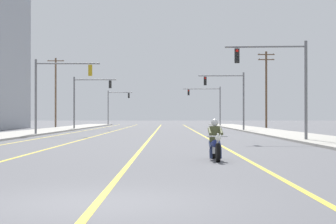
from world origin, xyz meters
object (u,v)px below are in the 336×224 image
(traffic_signal_mid_left, at_px, (89,95))
(utility_pole_right_far, at_px, (269,87))
(traffic_signal_far_right, at_px, (212,100))
(traffic_signal_far_left, at_px, (118,102))
(motorcycle_with_rider, at_px, (218,144))
(utility_pole_left_far, at_px, (58,91))
(traffic_signal_near_right, at_px, (285,75))
(traffic_signal_near_left, at_px, (57,85))
(traffic_signal_mid_right, at_px, (233,92))

(traffic_signal_mid_left, xyz_separation_m, utility_pole_right_far, (22.12, 5.86, 1.19))
(traffic_signal_far_right, bearing_deg, traffic_signal_far_left, 140.02)
(traffic_signal_far_right, bearing_deg, traffic_signal_mid_left, -126.35)
(motorcycle_with_rider, relative_size, utility_pole_left_far, 0.22)
(utility_pole_left_far, bearing_deg, motorcycle_with_rider, -73.75)
(motorcycle_with_rider, relative_size, traffic_signal_far_right, 0.35)
(traffic_signal_mid_left, height_order, utility_pole_left_far, utility_pole_left_far)
(traffic_signal_near_right, bearing_deg, traffic_signal_near_left, 145.59)
(motorcycle_with_rider, bearing_deg, traffic_signal_mid_left, 103.67)
(traffic_signal_far_left, xyz_separation_m, utility_pole_left_far, (-6.72, -19.85, 1.15))
(motorcycle_with_rider, height_order, utility_pole_left_far, utility_pole_left_far)
(traffic_signal_far_right, height_order, utility_pole_right_far, utility_pole_right_far)
(traffic_signal_mid_left, distance_m, traffic_signal_far_right, 26.93)
(traffic_signal_mid_left, distance_m, traffic_signal_far_left, 35.03)
(traffic_signal_far_right, relative_size, traffic_signal_far_left, 1.00)
(traffic_signal_mid_left, height_order, traffic_signal_far_right, same)
(traffic_signal_mid_right, height_order, traffic_signal_far_left, same)
(traffic_signal_far_right, xyz_separation_m, utility_pole_right_far, (6.15, -15.83, 1.14))
(motorcycle_with_rider, bearing_deg, traffic_signal_far_right, 86.01)
(traffic_signal_near_left, relative_size, utility_pole_right_far, 0.63)
(traffic_signal_mid_right, relative_size, utility_pole_left_far, 0.62)
(traffic_signal_near_right, height_order, traffic_signal_mid_left, same)
(traffic_signal_near_right, relative_size, traffic_signal_mid_right, 1.00)
(utility_pole_left_far, bearing_deg, traffic_signal_near_left, -78.83)
(traffic_signal_mid_right, relative_size, traffic_signal_far_left, 1.00)
(traffic_signal_near_right, relative_size, utility_pole_right_far, 0.63)
(traffic_signal_far_right, relative_size, utility_pole_right_far, 0.63)
(traffic_signal_near_left, bearing_deg, traffic_signal_far_right, 69.54)
(traffic_signal_near_right, distance_m, utility_pole_left_far, 52.04)
(traffic_signal_mid_right, xyz_separation_m, traffic_signal_far_left, (-16.11, 41.57, -0.03))
(traffic_signal_near_right, xyz_separation_m, utility_pole_right_far, (5.52, 37.22, 1.19))
(traffic_signal_near_left, bearing_deg, motorcycle_with_rider, -67.23)
(traffic_signal_far_left, height_order, utility_pole_right_far, utility_pole_right_far)
(traffic_signal_near_right, relative_size, traffic_signal_mid_left, 1.00)
(traffic_signal_near_left, bearing_deg, traffic_signal_mid_left, 90.93)
(traffic_signal_far_right, bearing_deg, traffic_signal_near_left, -110.46)
(traffic_signal_near_left, height_order, traffic_signal_far_right, same)
(traffic_signal_mid_left, bearing_deg, traffic_signal_far_left, 89.90)
(utility_pole_right_far, bearing_deg, traffic_signal_mid_left, -165.15)
(traffic_signal_near_right, height_order, utility_pole_right_far, utility_pole_right_far)
(traffic_signal_far_left, relative_size, utility_pole_right_far, 0.63)
(motorcycle_with_rider, distance_m, traffic_signal_near_left, 28.38)
(traffic_signal_far_left, relative_size, utility_pole_left_far, 0.62)
(traffic_signal_mid_left, bearing_deg, traffic_signal_near_right, -62.10)
(traffic_signal_near_right, height_order, traffic_signal_mid_right, same)
(traffic_signal_mid_right, bearing_deg, utility_pole_right_far, 64.38)
(traffic_signal_mid_right, bearing_deg, traffic_signal_near_left, -139.20)
(traffic_signal_far_left, bearing_deg, traffic_signal_mid_right, -68.82)
(traffic_signal_far_left, bearing_deg, utility_pole_right_far, -52.90)
(traffic_signal_mid_left, distance_m, utility_pole_right_far, 22.91)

